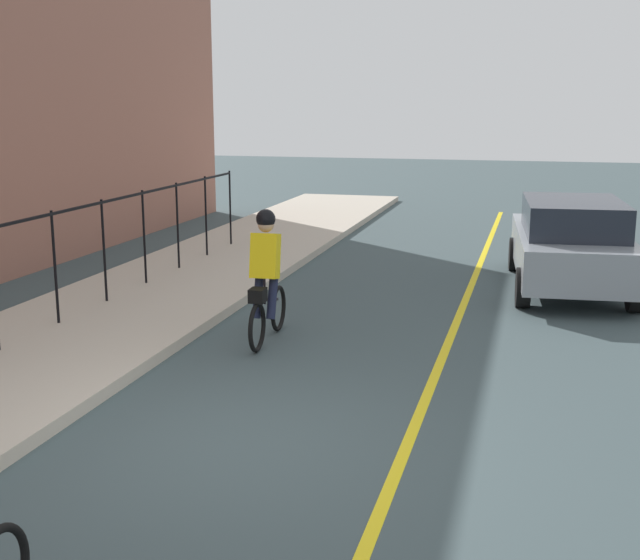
{
  "coord_description": "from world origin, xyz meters",
  "views": [
    {
      "loc": [
        -7.04,
        -2.71,
        3.23
      ],
      "look_at": [
        2.97,
        -0.06,
        1.0
      ],
      "focal_mm": 46.85,
      "sensor_mm": 36.0,
      "label": 1
    }
  ],
  "objects": [
    {
      "name": "ground_plane",
      "position": [
        0.0,
        0.0,
        0.0
      ],
      "size": [
        80.0,
        80.0,
        0.0
      ],
      "primitive_type": "plane",
      "color": "#3B4B4E"
    },
    {
      "name": "patrol_sedan",
      "position": [
        7.79,
        -3.26,
        0.82
      ],
      "size": [
        4.52,
        2.19,
        1.58
      ],
      "rotation": [
        0.0,
        0.0,
        0.08
      ],
      "color": "gray",
      "rests_on": "ground"
    },
    {
      "name": "cyclist_lead",
      "position": [
        3.36,
        0.8,
        0.91
      ],
      "size": [
        1.71,
        0.37,
        1.83
      ],
      "rotation": [
        0.0,
        0.0,
        0.04
      ],
      "color": "black",
      "rests_on": "ground"
    },
    {
      "name": "lane_line_centre",
      "position": [
        0.0,
        -1.6,
        0.0
      ],
      "size": [
        36.0,
        0.12,
        0.01
      ],
      "primitive_type": "cube",
      "color": "yellow",
      "rests_on": "ground"
    }
  ]
}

